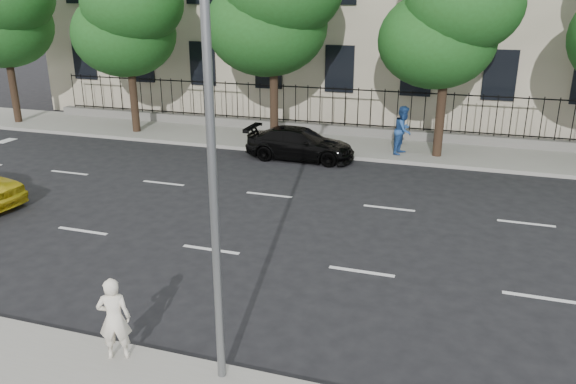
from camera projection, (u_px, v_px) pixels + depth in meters
name	position (u px, v px, depth m)	size (l,w,h in m)	color
ground	(162.00, 295.00, 12.48)	(120.00, 120.00, 0.00)	black
far_sidewalk	(323.00, 143.00, 25.01)	(60.00, 4.00, 0.15)	gray
lane_markings	(244.00, 219.00, 16.74)	(49.60, 4.62, 0.01)	silver
iron_fence	(332.00, 123.00, 26.35)	(30.00, 0.50, 2.20)	slate
street_light	(224.00, 77.00, 8.46)	(0.25, 3.32, 8.05)	slate
tree_b	(128.00, 6.00, 25.15)	(5.53, 5.12, 8.97)	#382619
tree_d	(451.00, 9.00, 21.05)	(5.34, 4.94, 8.84)	#382619
black_sedan	(300.00, 144.00, 22.67)	(1.79, 4.42, 1.28)	black
woman_near	(114.00, 319.00, 9.87)	(0.57, 0.38, 1.57)	white
pedestrian_far	(403.00, 130.00, 22.77)	(0.96, 0.75, 1.97)	#244A8D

